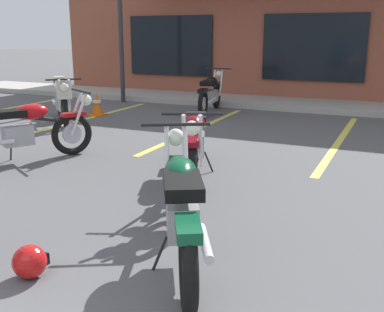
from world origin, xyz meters
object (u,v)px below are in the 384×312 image
(motorcycle_red_sportbike, at_px, (25,130))
(helmet_on_pavement, at_px, (30,262))
(traffic_cone, at_px, (97,104))
(motorcycle_blue_standard, at_px, (211,93))
(motorcycle_foreground_classic, at_px, (182,206))
(motorcycle_black_cruiser, at_px, (62,97))
(motorcycle_silver_naked, at_px, (195,141))

(motorcycle_red_sportbike, relative_size, helmet_on_pavement, 7.30)
(motorcycle_red_sportbike, height_order, traffic_cone, motorcycle_red_sportbike)
(motorcycle_red_sportbike, height_order, helmet_on_pavement, motorcycle_red_sportbike)
(motorcycle_red_sportbike, relative_size, motorcycle_blue_standard, 0.91)
(helmet_on_pavement, bearing_deg, motorcycle_foreground_classic, 39.20)
(motorcycle_foreground_classic, relative_size, motorcycle_red_sportbike, 1.00)
(motorcycle_black_cruiser, bearing_deg, traffic_cone, 81.82)
(helmet_on_pavement, bearing_deg, motorcycle_black_cruiser, 127.11)
(motorcycle_foreground_classic, bearing_deg, helmet_on_pavement, -140.80)
(motorcycle_silver_naked, xyz_separation_m, traffic_cone, (-3.90, 3.34, -0.20))
(motorcycle_foreground_classic, height_order, motorcycle_silver_naked, same)
(motorcycle_red_sportbike, height_order, motorcycle_silver_naked, same)
(motorcycle_black_cruiser, bearing_deg, motorcycle_red_sportbike, -60.10)
(motorcycle_blue_standard, xyz_separation_m, traffic_cone, (-2.19, -1.41, -0.20))
(motorcycle_red_sportbike, distance_m, helmet_on_pavement, 3.56)
(motorcycle_foreground_classic, xyz_separation_m, motorcycle_red_sportbike, (-3.36, 1.82, 0.00))
(motorcycle_silver_naked, distance_m, helmet_on_pavement, 2.96)
(traffic_cone, bearing_deg, motorcycle_black_cruiser, -98.18)
(motorcycle_blue_standard, height_order, traffic_cone, motorcycle_blue_standard)
(motorcycle_red_sportbike, bearing_deg, motorcycle_black_cruiser, 119.90)
(motorcycle_blue_standard, bearing_deg, traffic_cone, -147.14)
(traffic_cone, bearing_deg, helmet_on_pavement, -58.49)
(motorcycle_silver_naked, height_order, motorcycle_blue_standard, same)
(motorcycle_foreground_classic, distance_m, traffic_cone, 7.31)
(motorcycle_foreground_classic, relative_size, helmet_on_pavement, 7.34)
(helmet_on_pavement, relative_size, traffic_cone, 0.49)
(motorcycle_silver_naked, relative_size, traffic_cone, 3.78)
(motorcycle_black_cruiser, relative_size, motorcycle_blue_standard, 0.80)
(motorcycle_silver_naked, relative_size, helmet_on_pavement, 7.70)
(motorcycle_red_sportbike, distance_m, motorcycle_silver_naked, 2.52)
(motorcycle_blue_standard, distance_m, helmet_on_pavement, 7.88)
(motorcycle_foreground_classic, xyz_separation_m, motorcycle_silver_naked, (-0.86, 2.19, 0.00))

